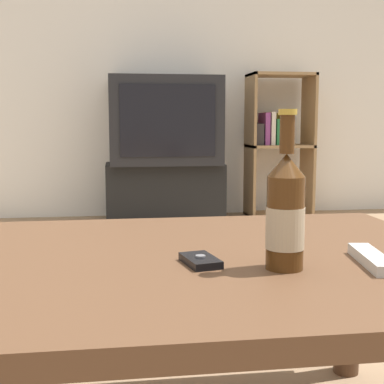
# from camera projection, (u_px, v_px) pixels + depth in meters

# --- Properties ---
(back_wall) EXTENTS (8.00, 0.05, 2.60)m
(back_wall) POSITION_uv_depth(u_px,v_px,m) (125.00, 39.00, 3.89)
(back_wall) COLOR silver
(back_wall) RESTS_ON ground_plane
(coffee_table) EXTENTS (1.23, 0.82, 0.45)m
(coffee_table) POSITION_uv_depth(u_px,v_px,m) (160.00, 285.00, 1.04)
(coffee_table) COLOR brown
(coffee_table) RESTS_ON ground_plane
(tv_stand) EXTENTS (0.82, 0.39, 0.41)m
(tv_stand) POSITION_uv_depth(u_px,v_px,m) (165.00, 192.00, 3.80)
(tv_stand) COLOR black
(tv_stand) RESTS_ON ground_plane
(television) EXTENTS (0.76, 0.57, 0.60)m
(television) POSITION_uv_depth(u_px,v_px,m) (164.00, 121.00, 3.73)
(television) COLOR black
(television) RESTS_ON tv_stand
(bookshelf) EXTENTS (0.46, 0.30, 1.05)m
(bookshelf) POSITION_uv_depth(u_px,v_px,m) (277.00, 141.00, 3.93)
(bookshelf) COLOR #99754C
(bookshelf) RESTS_ON ground_plane
(beer_bottle) EXTENTS (0.07, 0.07, 0.28)m
(beer_bottle) POSITION_uv_depth(u_px,v_px,m) (285.00, 213.00, 0.93)
(beer_bottle) COLOR #47280F
(beer_bottle) RESTS_ON coffee_table
(cell_phone) EXTENTS (0.07, 0.10, 0.02)m
(cell_phone) POSITION_uv_depth(u_px,v_px,m) (200.00, 261.00, 0.97)
(cell_phone) COLOR black
(cell_phone) RESTS_ON coffee_table
(remote_control) EXTENTS (0.07, 0.18, 0.02)m
(remote_control) POSITION_uv_depth(u_px,v_px,m) (372.00, 259.00, 0.97)
(remote_control) COLOR beige
(remote_control) RESTS_ON coffee_table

